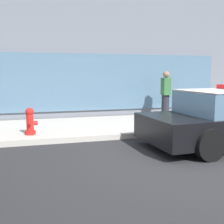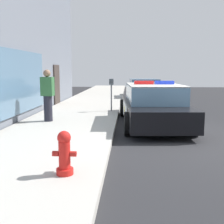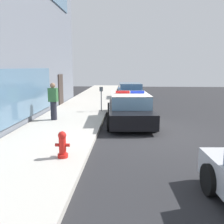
# 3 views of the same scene
# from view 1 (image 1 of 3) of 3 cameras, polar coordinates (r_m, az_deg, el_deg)

# --- Properties ---
(ground) EXTENTS (48.00, 48.00, 0.00)m
(ground) POSITION_cam_1_polar(r_m,az_deg,el_deg) (5.98, 13.06, -9.71)
(ground) COLOR #262628
(sidewalk) EXTENTS (48.00, 3.22, 0.15)m
(sidewalk) POSITION_cam_1_polar(r_m,az_deg,el_deg) (9.27, 2.05, -2.73)
(sidewalk) COLOR #B2ADA3
(sidewalk) RESTS_ON ground
(storefront_building) EXTENTS (20.34, 9.95, 9.58)m
(storefront_building) POSITION_cam_1_polar(r_m,az_deg,el_deg) (15.96, -2.73, 18.77)
(storefront_building) COLOR slate
(storefront_building) RESTS_ON ground
(fire_hydrant) EXTENTS (0.34, 0.39, 0.73)m
(fire_hydrant) POSITION_cam_1_polar(r_m,az_deg,el_deg) (7.81, -16.36, -1.89)
(fire_hydrant) COLOR red
(fire_hydrant) RESTS_ON sidewalk
(pedestrian_on_sidewalk) EXTENTS (0.30, 0.43, 1.71)m
(pedestrian_on_sidewalk) POSITION_cam_1_polar(r_m,az_deg,el_deg) (10.47, 10.89, 3.54)
(pedestrian_on_sidewalk) COLOR #23232D
(pedestrian_on_sidewalk) RESTS_ON sidewalk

